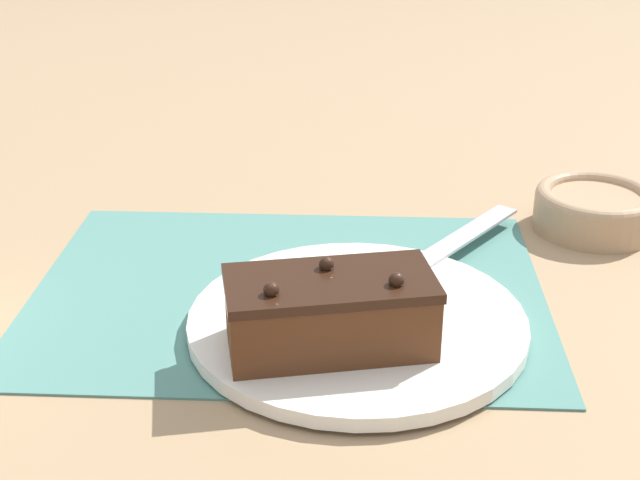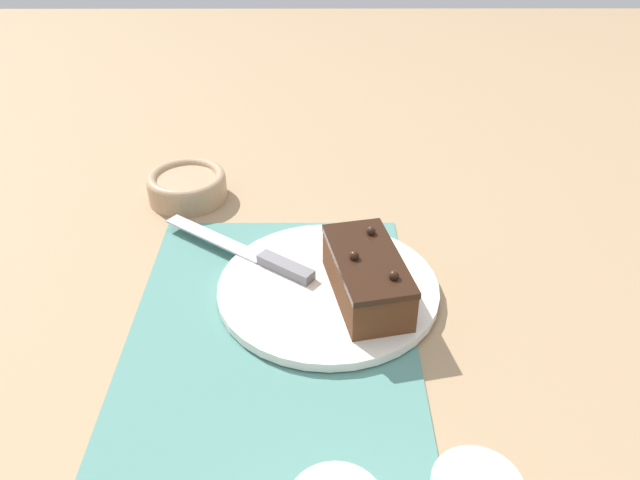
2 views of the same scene
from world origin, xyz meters
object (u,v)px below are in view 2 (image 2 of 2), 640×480
(cake_plate, at_px, (328,288))
(small_bowl, at_px, (187,185))
(chocolate_cake, at_px, (367,276))
(serving_knife, at_px, (260,257))

(cake_plate, height_order, small_bowl, small_bowl)
(small_bowl, bearing_deg, cake_plate, 42.16)
(cake_plate, xyz_separation_m, small_bowl, (-0.24, -0.22, 0.01))
(small_bowl, bearing_deg, chocolate_cake, 45.28)
(cake_plate, relative_size, small_bowl, 2.27)
(chocolate_cake, xyz_separation_m, serving_knife, (-0.07, -0.14, -0.02))
(chocolate_cake, relative_size, serving_knife, 0.78)
(chocolate_cake, height_order, serving_knife, chocolate_cake)
(serving_knife, bearing_deg, chocolate_cake, -82.01)
(chocolate_cake, bearing_deg, cake_plate, -114.18)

